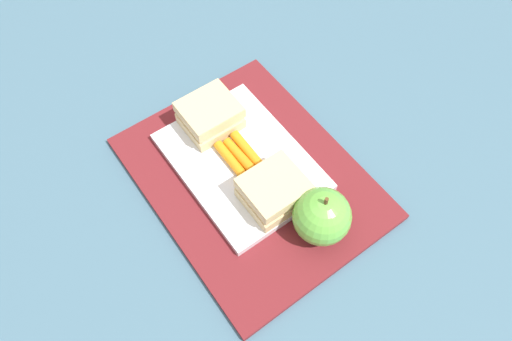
{
  "coord_description": "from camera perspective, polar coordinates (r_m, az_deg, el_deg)",
  "views": [
    {
      "loc": [
        0.28,
        -0.19,
        0.6
      ],
      "look_at": [
        0.01,
        0.0,
        0.04
      ],
      "focal_mm": 33.02,
      "sensor_mm": 36.0,
      "label": 1
    }
  ],
  "objects": [
    {
      "name": "sandwich_half_right",
      "position": [
        0.63,
        2.17,
        -2.47
      ],
      "size": [
        0.07,
        0.08,
        0.04
      ],
      "color": "#DBC189",
      "rests_on": "food_tray"
    },
    {
      "name": "apple",
      "position": [
        0.61,
        7.99,
        -5.52
      ],
      "size": [
        0.08,
        0.08,
        0.09
      ],
      "color": "#66B742",
      "rests_on": "lunchbag_mat"
    },
    {
      "name": "sandwich_half_left",
      "position": [
        0.7,
        -5.6,
        6.67
      ],
      "size": [
        0.07,
        0.08,
        0.04
      ],
      "color": "#DBC189",
      "rests_on": "food_tray"
    },
    {
      "name": "carrot_sticks_bundle",
      "position": [
        0.67,
        -1.85,
        1.64
      ],
      "size": [
        0.08,
        0.04,
        0.02
      ],
      "color": "orange",
      "rests_on": "food_tray"
    },
    {
      "name": "ground_plane",
      "position": [
        0.69,
        -0.61,
        -1.05
      ],
      "size": [
        2.4,
        2.4,
        0.0
      ],
      "primitive_type": "plane",
      "color": "#42667A"
    },
    {
      "name": "lunchbag_mat",
      "position": [
        0.68,
        -0.62,
        -0.85
      ],
      "size": [
        0.36,
        0.28,
        0.01
      ],
      "primitive_type": "cube",
      "color": "maroon",
      "rests_on": "ground_plane"
    },
    {
      "name": "food_tray",
      "position": [
        0.69,
        -1.84,
        1.08
      ],
      "size": [
        0.23,
        0.17,
        0.01
      ],
      "primitive_type": "cube",
      "color": "white",
      "rests_on": "lunchbag_mat"
    }
  ]
}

